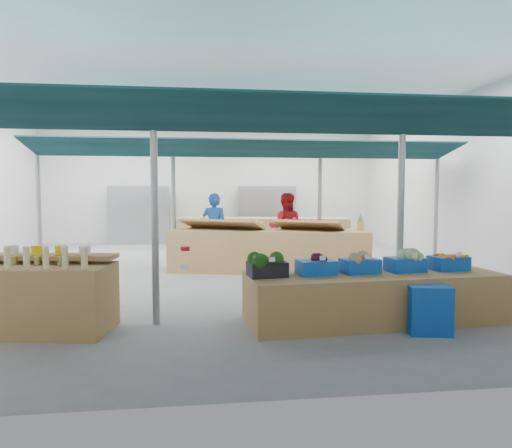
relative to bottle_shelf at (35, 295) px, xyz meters
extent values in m
plane|color=slate|center=(2.53, 4.15, -0.47)|extent=(13.00, 13.00, 0.00)
plane|color=silver|center=(2.53, 4.15, 3.73)|extent=(13.00, 13.00, 0.00)
plane|color=silver|center=(2.53, 10.65, 1.63)|extent=(12.00, 0.00, 12.00)
plane|color=silver|center=(8.53, 4.15, 1.63)|extent=(0.00, 13.00, 13.00)
cylinder|color=gray|center=(-1.47, 4.65, 1.03)|extent=(0.10, 0.10, 3.00)
cylinder|color=gray|center=(1.53, 0.15, 1.03)|extent=(0.10, 0.10, 3.00)
cylinder|color=gray|center=(1.53, 4.65, 1.03)|extent=(0.10, 0.10, 3.00)
cylinder|color=gray|center=(5.03, 0.15, 1.03)|extent=(0.10, 0.10, 3.00)
cylinder|color=gray|center=(5.03, 4.65, 1.03)|extent=(0.10, 0.10, 3.00)
cylinder|color=gray|center=(8.03, 4.65, 1.03)|extent=(0.10, 0.10, 3.00)
cylinder|color=gray|center=(3.28, 0.15, 2.38)|extent=(10.00, 0.06, 0.06)
cylinder|color=gray|center=(3.28, 4.65, 2.38)|extent=(10.00, 0.06, 0.06)
cube|color=#09292A|center=(3.28, -0.50, 2.31)|extent=(9.50, 1.28, 0.30)
cube|color=#09292A|center=(3.28, 0.80, 2.31)|extent=(9.50, 1.28, 0.30)
cube|color=#09292A|center=(3.28, 4.00, 2.31)|extent=(9.50, 1.28, 0.30)
cube|color=#09292A|center=(3.28, 5.30, 2.31)|extent=(9.50, 1.28, 0.30)
cube|color=#B23F33|center=(0.03, 10.15, 0.53)|extent=(2.00, 0.50, 2.00)
cube|color=#B23F33|center=(4.53, 10.15, 0.53)|extent=(2.00, 0.50, 2.00)
cube|color=olive|center=(-0.01, -0.04, -0.03)|extent=(2.07, 1.16, 0.87)
cube|color=#997247|center=(0.04, 0.23, 0.48)|extent=(2.00, 0.68, 0.06)
cube|color=olive|center=(4.54, -0.07, -0.13)|extent=(3.60, 1.42, 0.69)
cube|color=olive|center=(3.69, 4.05, 0.01)|extent=(4.61, 2.17, 0.96)
cube|color=olive|center=(4.06, 8.22, 0.03)|extent=(5.65, 2.04, 1.00)
cube|color=#104BB1|center=(5.04, -0.72, -0.16)|extent=(0.58, 0.45, 0.62)
imported|color=#1949A8|center=(2.49, 5.15, 0.43)|extent=(0.74, 0.58, 1.79)
imported|color=maroon|center=(4.29, 5.15, 0.43)|extent=(1.02, 0.88, 1.79)
cube|color=black|center=(3.03, -0.18, 0.31)|extent=(0.54, 0.42, 0.20)
cube|color=white|center=(3.06, -0.39, 0.47)|extent=(0.08, 0.02, 0.06)
cube|color=#104BB1|center=(3.71, -0.13, 0.31)|extent=(0.54, 0.42, 0.20)
cube|color=white|center=(3.74, -0.35, 0.47)|extent=(0.08, 0.02, 0.06)
cube|color=#104BB1|center=(4.35, -0.08, 0.31)|extent=(0.54, 0.42, 0.20)
cube|color=white|center=(4.38, -0.30, 0.47)|extent=(0.08, 0.02, 0.06)
cube|color=#104BB1|center=(5.03, -0.04, 0.31)|extent=(0.54, 0.42, 0.20)
cube|color=white|center=(5.06, -0.25, 0.47)|extent=(0.08, 0.02, 0.06)
cube|color=#104BB1|center=(5.72, 0.01, 0.31)|extent=(0.54, 0.42, 0.20)
cube|color=white|center=(5.75, -0.21, 0.47)|extent=(0.08, 0.02, 0.06)
sphere|color=brown|center=(2.89, -0.30, 0.45)|extent=(0.09, 0.09, 0.09)
sphere|color=brown|center=(2.84, -0.32, 0.49)|extent=(0.06, 0.06, 0.06)
cylinder|color=red|center=(1.95, -0.37, 0.63)|extent=(0.12, 0.12, 0.05)
cube|color=white|center=(1.95, -0.43, 0.41)|extent=(0.10, 0.01, 0.07)
cube|color=#997247|center=(2.63, 4.22, 0.61)|extent=(1.99, 1.52, 0.26)
cube|color=#997247|center=(4.54, 3.72, 0.61)|extent=(1.64, 1.33, 0.26)
cylinder|color=#8C6019|center=(5.63, 3.44, 0.60)|extent=(0.14, 0.14, 0.22)
cone|color=#26661E|center=(5.63, 3.44, 0.79)|extent=(0.12, 0.12, 0.18)
camera|label=1|loc=(2.14, -6.15, 1.34)|focal=32.00mm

